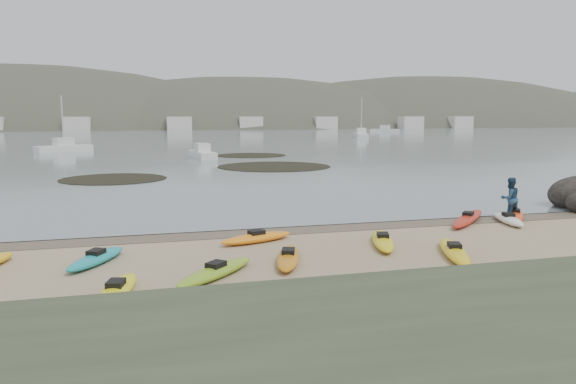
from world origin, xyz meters
name	(u,v)px	position (x,y,z in m)	size (l,w,h in m)	color
ground	(288,228)	(0.00, 0.00, 0.00)	(600.00, 600.00, 0.00)	tan
wet_sand	(290,229)	(0.00, -0.30, 0.00)	(60.00, 60.00, 0.00)	brown
water	(145,123)	(0.00, 300.00, 0.01)	(1200.00, 1200.00, 0.00)	slate
kayaks	(333,243)	(0.62, -3.82, 0.17)	(23.55, 10.14, 0.34)	yellow
person_east	(510,198)	(10.10, -0.80, 0.95)	(0.92, 0.72, 1.89)	navy
kelp_mats	(234,165)	(2.69, 28.89, 0.03)	(22.45, 28.28, 0.04)	black
moored_boats	(175,137)	(1.04, 81.76, 0.54)	(110.84, 79.86, 1.24)	silver
far_hills	(255,167)	(39.38, 193.97, -15.93)	(550.00, 135.00, 80.00)	#384235
far_town	(177,124)	(6.00, 145.00, 2.00)	(199.00, 5.00, 4.00)	beige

